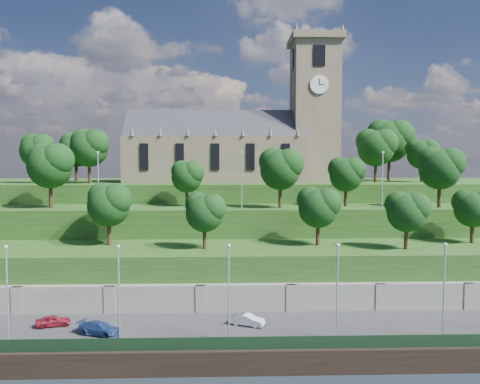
{
  "coord_description": "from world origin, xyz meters",
  "views": [
    {
      "loc": [
        -2.3,
        -39.61,
        18.54
      ],
      "look_at": [
        -0.12,
        30.0,
        14.11
      ],
      "focal_mm": 35.0,
      "sensor_mm": 36.0,
      "label": 1
    }
  ],
  "objects_px": {
    "church": "(242,140)",
    "car_middle": "(248,320)",
    "car_right": "(100,328)",
    "car_left": "(53,321)"
  },
  "relations": [
    {
      "from": "church",
      "to": "car_middle",
      "type": "height_order",
      "value": "church"
    },
    {
      "from": "car_middle",
      "to": "car_right",
      "type": "distance_m",
      "value": 14.49
    },
    {
      "from": "car_middle",
      "to": "car_right",
      "type": "xyz_separation_m",
      "value": [
        -14.34,
        -2.13,
        0.04
      ]
    },
    {
      "from": "church",
      "to": "car_middle",
      "type": "relative_size",
      "value": 11.06
    },
    {
      "from": "car_left",
      "to": "car_middle",
      "type": "distance_m",
      "value": 19.65
    },
    {
      "from": "car_left",
      "to": "car_middle",
      "type": "relative_size",
      "value": 0.95
    },
    {
      "from": "church",
      "to": "car_right",
      "type": "xyz_separation_m",
      "value": [
        -15.2,
        -41.27,
        -19.9
      ]
    },
    {
      "from": "car_middle",
      "to": "car_right",
      "type": "bearing_deg",
      "value": 120.24
    },
    {
      "from": "car_left",
      "to": "car_right",
      "type": "distance_m",
      "value": 5.86
    },
    {
      "from": "car_left",
      "to": "car_right",
      "type": "relative_size",
      "value": 0.78
    }
  ]
}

